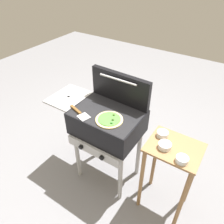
% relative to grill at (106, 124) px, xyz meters
% --- Properties ---
extents(ground_plane, '(8.00, 8.00, 0.00)m').
position_rel_grill_xyz_m(ground_plane, '(0.01, 0.00, -0.76)').
color(ground_plane, gray).
extents(grill, '(0.96, 0.53, 0.90)m').
position_rel_grill_xyz_m(grill, '(0.00, 0.00, 0.00)').
color(grill, black).
rests_on(grill, ground_plane).
extents(grill_lid_open, '(0.63, 0.09, 0.30)m').
position_rel_grill_xyz_m(grill_lid_open, '(0.01, 0.22, 0.30)').
color(grill_lid_open, black).
rests_on(grill_lid_open, grill).
extents(pizza_veggie, '(0.24, 0.24, 0.03)m').
position_rel_grill_xyz_m(pizza_veggie, '(0.10, -0.09, 0.15)').
color(pizza_veggie, '#E0C17F').
rests_on(pizza_veggie, grill).
extents(spatula, '(0.27, 0.13, 0.02)m').
position_rel_grill_xyz_m(spatula, '(-0.19, -0.15, 0.15)').
color(spatula, '#B7BABF').
rests_on(spatula, grill).
extents(prep_table, '(0.44, 0.36, 0.82)m').
position_rel_grill_xyz_m(prep_table, '(0.67, 0.00, -0.18)').
color(prep_table, olive).
rests_on(prep_table, ground_plane).
extents(topping_bowl_near, '(0.10, 0.10, 0.04)m').
position_rel_grill_xyz_m(topping_bowl_near, '(0.77, -0.12, 0.08)').
color(topping_bowl_near, silver).
rests_on(topping_bowl_near, prep_table).
extents(topping_bowl_far, '(0.10, 0.10, 0.04)m').
position_rel_grill_xyz_m(topping_bowl_far, '(0.54, 0.07, 0.08)').
color(topping_bowl_far, silver).
rests_on(topping_bowl_far, prep_table).
extents(topping_bowl_middle, '(0.11, 0.11, 0.04)m').
position_rel_grill_xyz_m(topping_bowl_middle, '(0.61, -0.05, 0.08)').
color(topping_bowl_middle, silver).
rests_on(topping_bowl_middle, prep_table).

